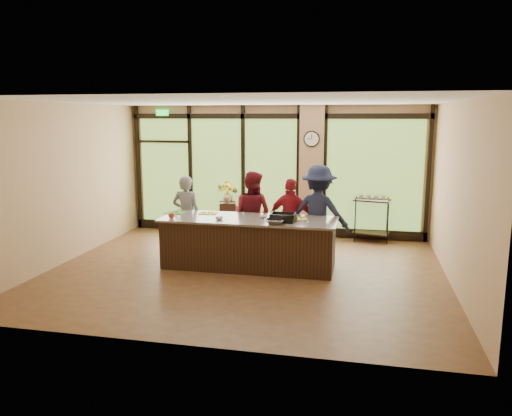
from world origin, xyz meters
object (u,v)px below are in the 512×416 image
at_px(cook_left, 186,215).
at_px(bar_cart, 372,214).
at_px(flower_stand, 228,218).
at_px(roasting_pan, 283,219).
at_px(island_base, 249,244).
at_px(cook_right, 318,213).

height_order(cook_left, bar_cart, cook_left).
bearing_deg(flower_stand, roasting_pan, -72.65).
height_order(roasting_pan, bar_cart, bar_cart).
bearing_deg(island_base, flower_stand, 113.86).
height_order(cook_left, roasting_pan, cook_left).
bearing_deg(bar_cart, roasting_pan, -109.54).
bearing_deg(island_base, cook_right, 31.15).
bearing_deg(cook_left, flower_stand, -100.81).
xyz_separation_m(island_base, roasting_pan, (0.65, -0.15, 0.52)).
relative_size(cook_right, bar_cart, 1.76).
bearing_deg(cook_right, roasting_pan, 68.29).
height_order(island_base, flower_stand, island_base).
height_order(cook_left, cook_right, cook_right).
bearing_deg(cook_left, roasting_pan, 159.46).
xyz_separation_m(island_base, cook_left, (-1.45, 0.68, 0.35)).
bearing_deg(cook_right, flower_stand, -26.66).
height_order(island_base, cook_left, cook_left).
relative_size(island_base, bar_cart, 2.96).
bearing_deg(cook_left, island_base, 155.86).
bearing_deg(roasting_pan, cook_right, 63.57).
relative_size(island_base, cook_right, 1.68).
bearing_deg(bar_cart, cook_right, -109.05).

